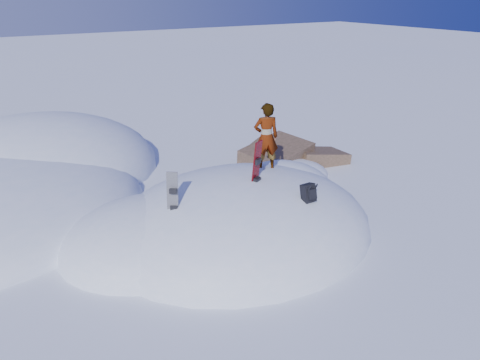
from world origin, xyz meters
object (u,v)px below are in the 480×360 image
snowboard_dark (173,201)px  snowboard_red (256,173)px  backpack (309,193)px  person (266,137)px

snowboard_dark → snowboard_red: bearing=34.0°
snowboard_dark → backpack: snowboard_dark is taller
snowboard_red → backpack: snowboard_red is taller
backpack → person: bearing=85.2°
person → backpack: bearing=104.2°
person → snowboard_dark: bearing=31.5°
snowboard_red → backpack: size_ratio=3.25×
snowboard_red → snowboard_dark: 2.18m
snowboard_red → snowboard_dark: bearing=149.9°
snowboard_dark → backpack: (2.82, -1.30, 0.02)m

